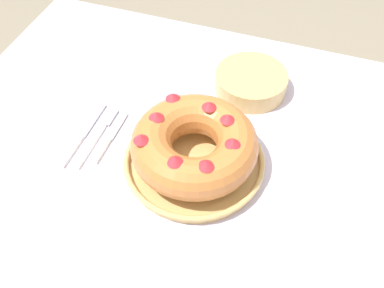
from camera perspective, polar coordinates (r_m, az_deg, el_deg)
The scene contains 7 objects.
dining_table at distance 1.02m, azimuth 0.11°, elevation -6.38°, with size 1.21×0.97×0.72m.
serving_dish at distance 0.94m, azimuth 0.00°, elevation -2.19°, with size 0.29×0.29×0.03m.
bundt_cake at distance 0.89m, azimuth -0.00°, elevation 0.04°, with size 0.26×0.26×0.10m.
fork at distance 1.02m, azimuth -11.70°, elevation 1.40°, with size 0.02×0.18×0.01m.
serving_knife at distance 1.02m, azimuth -14.07°, elevation 0.75°, with size 0.02×0.20×0.01m.
cake_knife at distance 1.00m, azimuth -10.70°, elevation 0.47°, with size 0.02×0.16×0.01m.
side_bowl at distance 1.10m, azimuth 7.49°, elevation 7.81°, with size 0.17×0.17×0.05m, color tan.
Camera 1 is at (0.18, -0.54, 1.47)m, focal length 42.00 mm.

